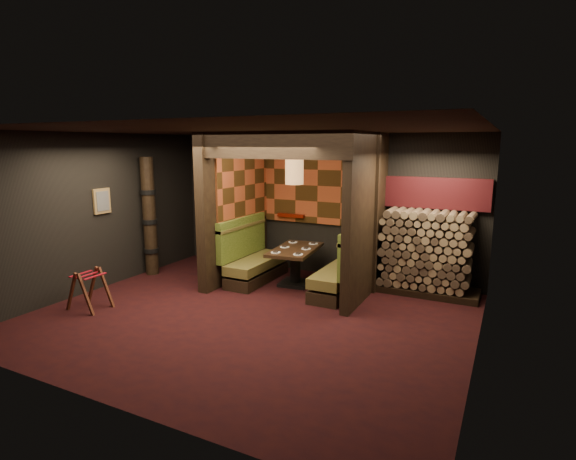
# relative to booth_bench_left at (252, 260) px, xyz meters

# --- Properties ---
(floor) EXTENTS (6.50, 5.50, 0.02)m
(floor) POSITION_rel_booth_bench_left_xyz_m (0.96, -1.65, -0.41)
(floor) COLOR black
(floor) RESTS_ON ground
(ceiling) EXTENTS (6.50, 5.50, 0.02)m
(ceiling) POSITION_rel_booth_bench_left_xyz_m (0.96, -1.65, 2.46)
(ceiling) COLOR black
(ceiling) RESTS_ON ground
(wall_back) EXTENTS (6.50, 0.02, 2.85)m
(wall_back) POSITION_rel_booth_bench_left_xyz_m (0.96, 1.11, 1.02)
(wall_back) COLOR black
(wall_back) RESTS_ON ground
(wall_front) EXTENTS (6.50, 0.02, 2.85)m
(wall_front) POSITION_rel_booth_bench_left_xyz_m (0.96, -4.41, 1.02)
(wall_front) COLOR black
(wall_front) RESTS_ON ground
(wall_left) EXTENTS (0.02, 5.50, 2.85)m
(wall_left) POSITION_rel_booth_bench_left_xyz_m (-2.30, -1.65, 1.02)
(wall_left) COLOR black
(wall_left) RESTS_ON ground
(wall_right) EXTENTS (0.02, 5.50, 2.85)m
(wall_right) POSITION_rel_booth_bench_left_xyz_m (4.22, -1.65, 1.02)
(wall_right) COLOR black
(wall_right) RESTS_ON ground
(partition_left) EXTENTS (0.20, 2.20, 2.85)m
(partition_left) POSITION_rel_booth_bench_left_xyz_m (-0.39, -0.00, 1.02)
(partition_left) COLOR black
(partition_left) RESTS_ON floor
(partition_right) EXTENTS (0.15, 2.10, 2.85)m
(partition_right) POSITION_rel_booth_bench_left_xyz_m (2.26, 0.05, 1.02)
(partition_right) COLOR black
(partition_right) RESTS_ON floor
(header_beam) EXTENTS (2.85, 0.18, 0.44)m
(header_beam) POSITION_rel_booth_bench_left_xyz_m (0.94, -0.95, 2.23)
(header_beam) COLOR black
(header_beam) RESTS_ON partition_left
(tapa_back_panel) EXTENTS (2.40, 0.06, 1.55)m
(tapa_back_panel) POSITION_rel_booth_bench_left_xyz_m (0.94, 1.06, 1.42)
(tapa_back_panel) COLOR #9F4221
(tapa_back_panel) RESTS_ON wall_back
(tapa_side_panel) EXTENTS (0.04, 1.85, 1.45)m
(tapa_side_panel) POSITION_rel_booth_bench_left_xyz_m (-0.27, 0.17, 1.45)
(tapa_side_panel) COLOR #9F4221
(tapa_side_panel) RESTS_ON partition_left
(lacquer_shelf) EXTENTS (0.60, 0.12, 0.07)m
(lacquer_shelf) POSITION_rel_booth_bench_left_xyz_m (0.36, 1.00, 0.78)
(lacquer_shelf) COLOR #5C0E04
(lacquer_shelf) RESTS_ON wall_back
(booth_bench_left) EXTENTS (0.68, 1.60, 1.14)m
(booth_bench_left) POSITION_rel_booth_bench_left_xyz_m (0.00, 0.00, 0.00)
(booth_bench_left) COLOR black
(booth_bench_left) RESTS_ON floor
(booth_bench_right) EXTENTS (0.68, 1.60, 1.14)m
(booth_bench_right) POSITION_rel_booth_bench_left_xyz_m (1.89, 0.00, 0.00)
(booth_bench_right) COLOR black
(booth_bench_right) RESTS_ON floor
(dining_table) EXTENTS (0.89, 1.43, 0.72)m
(dining_table) POSITION_rel_booth_bench_left_xyz_m (0.89, 0.11, 0.08)
(dining_table) COLOR black
(dining_table) RESTS_ON floor
(place_settings) EXTENTS (0.71, 1.15, 0.03)m
(place_settings) POSITION_rel_booth_bench_left_xyz_m (0.89, 0.11, 0.33)
(place_settings) COLOR white
(place_settings) RESTS_ON dining_table
(pendant_lamp) EXTENTS (0.33, 0.33, 0.93)m
(pendant_lamp) POSITION_rel_booth_bench_left_xyz_m (0.89, 0.06, 1.75)
(pendant_lamp) COLOR #A6723E
(pendant_lamp) RESTS_ON ceiling
(framed_picture) EXTENTS (0.05, 0.36, 0.46)m
(framed_picture) POSITION_rel_booth_bench_left_xyz_m (-2.25, -1.55, 1.22)
(framed_picture) COLOR olive
(framed_picture) RESTS_ON wall_left
(luggage_rack) EXTENTS (0.65, 0.46, 0.70)m
(luggage_rack) POSITION_rel_booth_bench_left_xyz_m (-1.56, -2.54, -0.05)
(luggage_rack) COLOR #4C2314
(luggage_rack) RESTS_ON floor
(totem_column) EXTENTS (0.31, 0.31, 2.40)m
(totem_column) POSITION_rel_booth_bench_left_xyz_m (-2.09, -0.55, 0.79)
(totem_column) COLOR black
(totem_column) RESTS_ON floor
(firewood_stack) EXTENTS (1.73, 0.70, 1.50)m
(firewood_stack) POSITION_rel_booth_bench_left_xyz_m (3.25, 0.70, 0.35)
(firewood_stack) COLOR black
(firewood_stack) RESTS_ON floor
(mosaic_header) EXTENTS (1.83, 0.10, 0.56)m
(mosaic_header) POSITION_rel_booth_bench_left_xyz_m (3.25, 1.03, 1.38)
(mosaic_header) COLOR maroon
(mosaic_header) RESTS_ON wall_back
(bay_front_post) EXTENTS (0.08, 0.08, 2.85)m
(bay_front_post) POSITION_rel_booth_bench_left_xyz_m (2.35, 0.31, 1.02)
(bay_front_post) COLOR black
(bay_front_post) RESTS_ON floor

